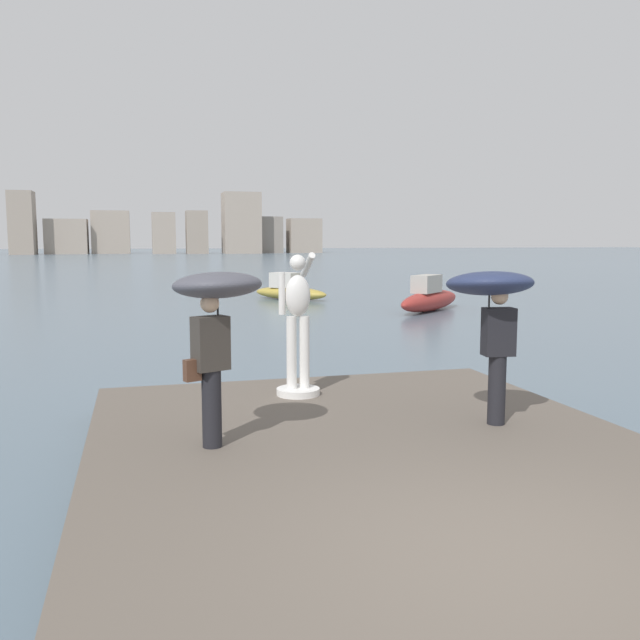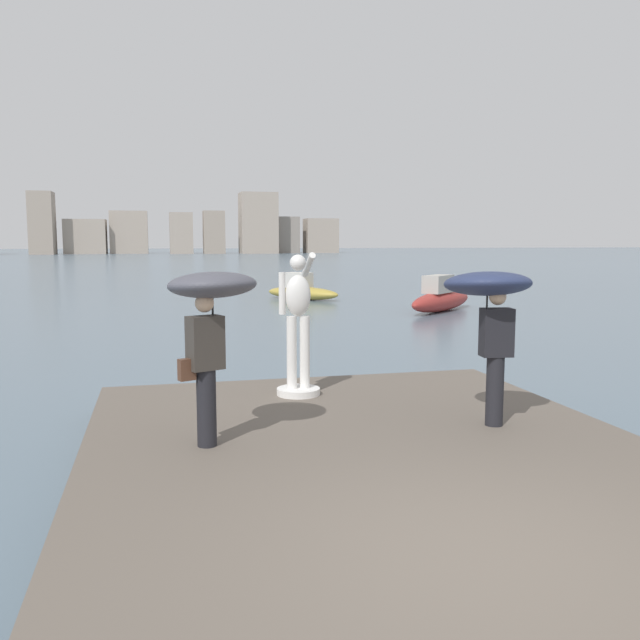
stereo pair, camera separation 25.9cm
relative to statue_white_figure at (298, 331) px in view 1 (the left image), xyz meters
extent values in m
plane|color=slate|center=(0.29, 34.61, -1.37)|extent=(400.00, 400.00, 0.00)
cube|color=#60564C|center=(0.29, -3.59, -1.17)|extent=(6.42, 9.61, 0.40)
cylinder|color=white|center=(0.00, -0.01, -0.92)|extent=(0.65, 0.65, 0.10)
cylinder|color=white|center=(-0.10, -0.01, -0.33)|extent=(0.15, 0.15, 1.09)
cylinder|color=white|center=(0.10, -0.01, -0.33)|extent=(0.15, 0.15, 1.09)
ellipsoid|color=white|center=(0.00, -0.01, 0.53)|extent=(0.38, 0.26, 0.62)
sphere|color=white|center=(0.00, -0.01, 1.01)|extent=(0.24, 0.24, 0.24)
cylinder|color=white|center=(-0.24, -0.01, 0.56)|extent=(0.10, 0.10, 0.62)
cylinder|color=white|center=(0.22, 0.26, 0.97)|extent=(0.10, 0.59, 0.40)
cylinder|color=black|center=(-1.52, -2.25, -0.53)|extent=(0.22, 0.22, 0.88)
cube|color=#38332D|center=(-1.52, -2.25, 0.21)|extent=(0.44, 0.37, 0.60)
sphere|color=beige|center=(-1.52, -2.25, 0.65)|extent=(0.21, 0.21, 0.21)
cylinder|color=#262626|center=(-1.43, -2.17, 0.51)|extent=(0.02, 0.02, 0.51)
ellipsoid|color=#4C4C56|center=(-1.43, -2.17, 0.84)|extent=(1.30, 1.31, 0.36)
cube|color=#513323|center=(-1.74, -2.32, -0.07)|extent=(0.20, 0.16, 0.24)
cylinder|color=black|center=(2.05, -2.24, -0.53)|extent=(0.22, 0.22, 0.88)
cube|color=black|center=(2.05, -2.24, 0.21)|extent=(0.41, 0.29, 0.60)
sphere|color=beige|center=(2.05, -2.24, 0.65)|extent=(0.21, 0.21, 0.21)
cylinder|color=#262626|center=(1.93, -2.19, 0.50)|extent=(0.02, 0.02, 0.48)
ellipsoid|color=navy|center=(1.93, -2.19, 0.81)|extent=(1.20, 1.22, 0.40)
ellipsoid|color=#9E2D28|center=(8.66, 14.27, -0.98)|extent=(4.27, 4.07, 0.78)
cube|color=#B2ADA3|center=(8.38, 14.02, -0.30)|extent=(1.57, 1.52, 0.68)
ellipsoid|color=#B2993D|center=(4.49, 20.54, -1.08)|extent=(3.39, 3.77, 0.59)
cube|color=beige|center=(4.30, 20.77, -0.48)|extent=(1.44, 1.50, 0.70)
cube|color=gray|center=(-24.00, 134.07, 4.82)|extent=(4.57, 5.69, 12.39)
cube|color=#A89989|center=(-16.27, 137.98, 2.19)|extent=(8.27, 5.95, 7.13)
cube|color=#A89989|center=(-7.58, 139.66, 3.11)|extent=(7.75, 5.24, 8.97)
cube|color=#A89989|center=(3.15, 135.77, 2.92)|extent=(4.69, 5.89, 8.58)
cube|color=gray|center=(9.89, 134.13, 3.10)|extent=(4.39, 4.15, 8.95)
cube|color=#A89989|center=(19.40, 134.61, 5.08)|extent=(7.77, 6.76, 12.91)
cube|color=gray|center=(25.15, 138.78, 2.60)|extent=(7.00, 7.72, 7.96)
cube|color=#A89989|center=(34.08, 138.03, 2.44)|extent=(7.17, 5.23, 7.64)
camera|label=1|loc=(-2.28, -9.65, 1.34)|focal=37.63mm
camera|label=2|loc=(-2.02, -9.72, 1.34)|focal=37.63mm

